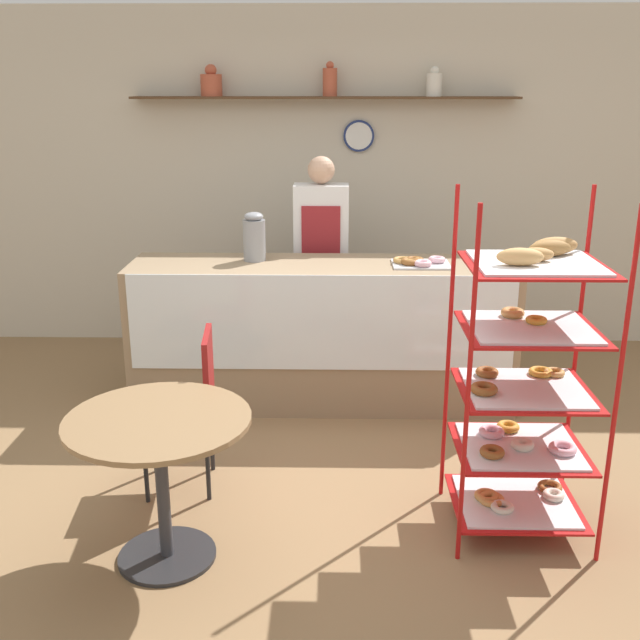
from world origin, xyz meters
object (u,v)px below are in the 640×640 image
cafe_chair (192,394)px  donut_tray_counter (418,262)px  cafe_table (160,452)px  person_worker (321,259)px  pastry_rack (525,382)px  coffee_carafe (254,237)px

cafe_chair → donut_tray_counter: size_ratio=2.35×
cafe_table → donut_tray_counter: 2.28m
cafe_table → person_worker: bearing=74.0°
pastry_rack → donut_tray_counter: bearing=103.6°
cafe_chair → person_worker: bearing=153.6°
pastry_rack → donut_tray_counter: (-0.36, 1.49, 0.23)m
donut_tray_counter → coffee_carafe: bearing=173.5°
person_worker → donut_tray_counter: bearing=-41.5°
person_worker → pastry_rack: bearing=-64.0°
cafe_table → donut_tray_counter: size_ratio=2.21×
person_worker → cafe_chair: (-0.66, -1.70, -0.35)m
pastry_rack → coffee_carafe: pastry_rack is taller
cafe_table → coffee_carafe: (0.24, 1.93, 0.59)m
donut_tray_counter → pastry_rack: bearing=-76.4°
pastry_rack → coffee_carafe: size_ratio=5.10×
pastry_rack → cafe_chair: 1.71m
coffee_carafe → person_worker: bearing=45.3°
person_worker → cafe_chair: person_worker is taller
pastry_rack → cafe_table: size_ratio=2.01×
cafe_chair → coffee_carafe: (0.22, 1.26, 0.60)m
cafe_table → coffee_carafe: coffee_carafe is taller
pastry_rack → cafe_table: (-1.68, -0.32, -0.22)m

